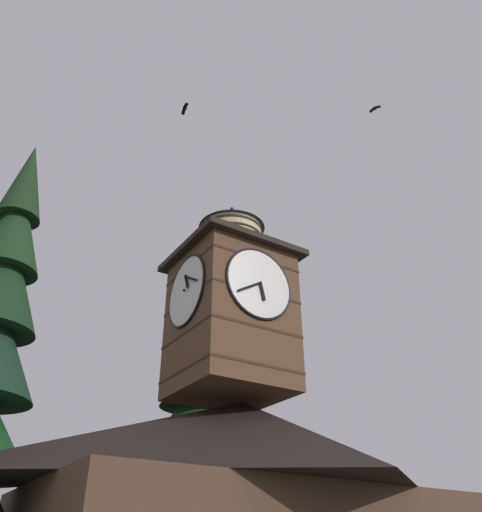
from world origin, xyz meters
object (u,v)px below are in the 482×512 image
Objects in this scene: pine_tree_behind at (196,443)px; moon at (146,444)px; clock_tower at (231,305)px; building_main at (243,500)px; flying_bird_low at (185,108)px; flying_bird_high at (375,108)px.

pine_tree_behind is 10.79× the size of moon.
clock_tower is 8.47m from pine_tree_behind.
pine_tree_behind is (-1.53, -6.64, 3.15)m from building_main.
flying_bird_low is at bearing 57.21° from pine_tree_behind.
moon is 40.85m from flying_bird_high.
building_main is at bearing -146.85° from flying_bird_low.
pine_tree_behind is at bearing -102.93° from building_main.
clock_tower is 8.17m from flying_bird_low.
flying_bird_high reaches higher than building_main.
clock_tower reaches higher than building_main.
clock_tower is at bearing -145.26° from flying_bird_low.
flying_bird_low reaches higher than pine_tree_behind.
pine_tree_behind is 15.79m from flying_bird_low.
flying_bird_low is (4.75, 3.10, 13.87)m from building_main.
flying_bird_high reaches higher than moon.
flying_bird_low is (15.15, 37.08, 5.51)m from moon.
flying_bird_high reaches higher than clock_tower.
pine_tree_behind is at bearing -79.22° from flying_bird_high.
pine_tree_behind is (-2.38, -7.04, -4.06)m from clock_tower.
flying_bird_high is (-4.70, 5.10, 9.30)m from clock_tower.
clock_tower reaches higher than pine_tree_behind.
flying_bird_high is (6.56, 39.48, 8.16)m from moon.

